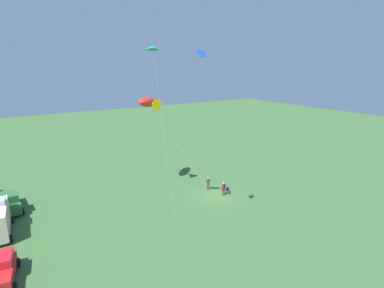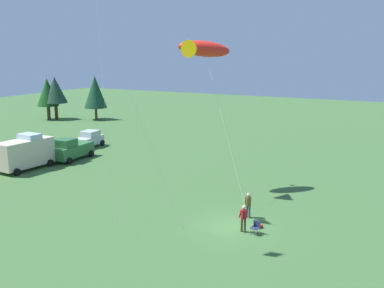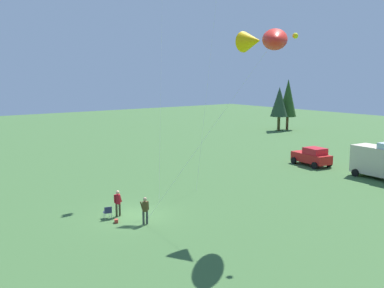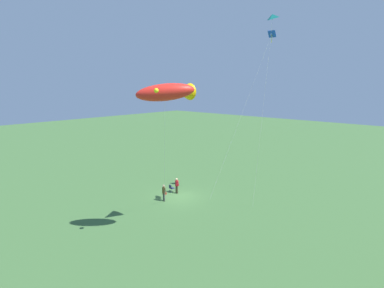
{
  "view_description": "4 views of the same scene",
  "coord_description": "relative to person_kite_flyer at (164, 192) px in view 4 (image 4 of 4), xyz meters",
  "views": [
    {
      "loc": [
        -27.32,
        21.08,
        15.79
      ],
      "look_at": [
        1.52,
        2.45,
        6.67
      ],
      "focal_mm": 28.0,
      "sensor_mm": 36.0,
      "label": 1
    },
    {
      "loc": [
        -25.36,
        -10.2,
        11.19
      ],
      "look_at": [
        -0.04,
        2.9,
        5.18
      ],
      "focal_mm": 42.0,
      "sensor_mm": 36.0,
      "label": 2
    },
    {
      "loc": [
        25.24,
        -14.17,
        9.29
      ],
      "look_at": [
        2.23,
        3.11,
        4.78
      ],
      "focal_mm": 42.0,
      "sensor_mm": 36.0,
      "label": 3
    },
    {
      "loc": [
        21.77,
        21.31,
        11.73
      ],
      "look_at": [
        0.43,
        2.15,
        6.1
      ],
      "focal_mm": 28.0,
      "sensor_mm": 36.0,
      "label": 4
    }
  ],
  "objects": [
    {
      "name": "person_kite_flyer",
      "position": [
        0.0,
        0.0,
        0.0
      ],
      "size": [
        0.44,
        0.56,
        1.74
      ],
      "rotation": [
        0.0,
        0.0,
        2.76
      ],
      "color": "#383F3A",
      "rests_on": "ground"
    },
    {
      "name": "person_spectator",
      "position": [
        -2.47,
        -0.59,
        0.0
      ],
      "size": [
        0.38,
        0.56,
        1.74
      ],
      "rotation": [
        0.0,
        0.0,
        3.02
      ],
      "color": "#3C3C25",
      "rests_on": "ground"
    },
    {
      "name": "ground_plane",
      "position": [
        -1.98,
        0.35,
        -1.02
      ],
      "size": [
        160.0,
        160.0,
        0.0
      ],
      "primitive_type": "plane",
      "color": "#3C6433"
    },
    {
      "name": "kite_diamond_blue",
      "position": [
        -8.03,
        6.69,
        14.58
      ],
      "size": [
        5.14,
        4.08,
        16.98
      ],
      "color": "blue",
      "rests_on": "ground"
    },
    {
      "name": "kite_large_fish",
      "position": [
        4.57,
        5.82,
        10.23
      ],
      "size": [
        7.14,
        7.96,
        12.07
      ],
      "color": "red",
      "rests_on": "ground"
    },
    {
      "name": "backpack_on_grass",
      "position": [
        -1.35,
        -1.32,
        -0.91
      ],
      "size": [
        0.38,
        0.33,
        0.22
      ],
      "primitive_type": "cube",
      "rotation": [
        0.0,
        0.0,
        5.85
      ],
      "color": "#A23226",
      "rests_on": "ground"
    },
    {
      "name": "folding_chair",
      "position": [
        -2.38,
        -1.39,
        -0.53
      ],
      "size": [
        0.57,
        0.57,
        0.82
      ],
      "rotation": [
        0.0,
        0.0,
        2.93
      ],
      "color": "#24294B",
      "rests_on": "ground"
    },
    {
      "name": "kite_delta_teal",
      "position": [
        -3.89,
        9.19,
        16.15
      ],
      "size": [
        1.37,
        2.19,
        17.53
      ],
      "color": "teal",
      "rests_on": "ground"
    }
  ]
}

